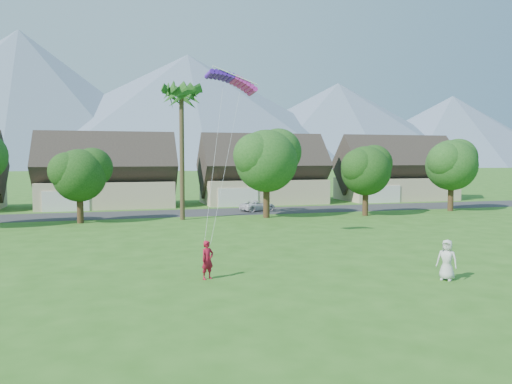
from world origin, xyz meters
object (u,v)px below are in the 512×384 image
object	(u,v)px
watcher	(447,260)
parked_car	(258,206)
kite_flyer	(207,260)
parafoil_kite	(232,79)

from	to	relation	value
watcher	parked_car	bearing A→B (deg)	139.82
kite_flyer	watcher	xyz separation A→B (m)	(10.90, -3.19, 0.04)
kite_flyer	parked_car	distance (m)	30.40
watcher	parafoil_kite	bearing A→B (deg)	171.37
parked_car	parafoil_kite	world-z (taller)	parafoil_kite
parked_car	parafoil_kite	distance (m)	23.35
parked_car	parafoil_kite	xyz separation A→B (m)	(-7.21, -19.66, 10.35)
watcher	parked_car	size ratio (longest dim) A/B	0.48
watcher	parked_car	distance (m)	31.74
kite_flyer	parafoil_kite	distance (m)	13.75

